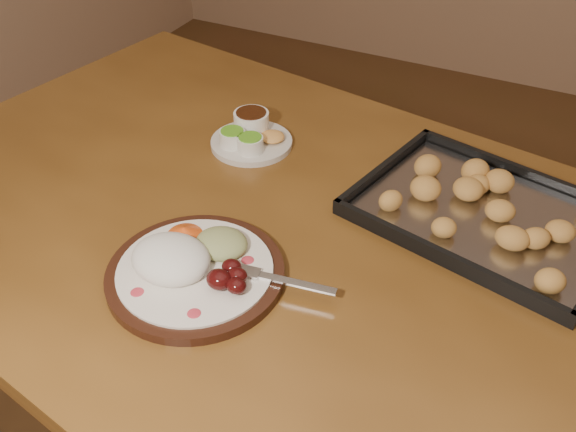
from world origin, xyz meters
The scene contains 5 objects.
ground centered at (0.00, 0.00, 0.00)m, with size 4.00×4.00×0.00m, color brown.
dining_table centered at (-0.25, -0.28, 0.65)m, with size 1.64×1.16×0.75m.
dinner_plate centered at (-0.34, -0.44, 0.77)m, with size 0.33×0.26×0.06m.
condiment_saucer centered at (-0.44, -0.08, 0.77)m, with size 0.16×0.16×0.05m.
baking_tray centered at (0.02, -0.11, 0.76)m, with size 0.46×0.38×0.04m.
Camera 1 is at (0.09, -0.99, 1.40)m, focal length 40.00 mm.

